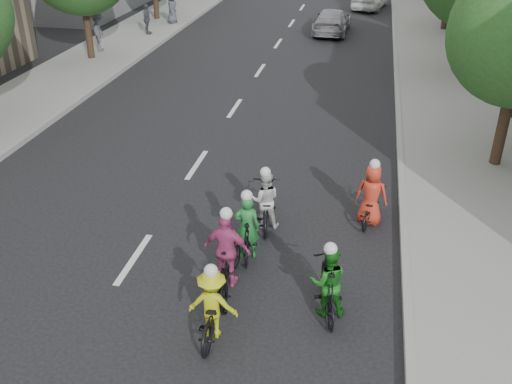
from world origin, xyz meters
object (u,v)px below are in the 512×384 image
(cyclist_3, at_px, (328,285))
(spectator_2, at_px, (172,8))
(cyclist_0, at_px, (371,200))
(spectator_0, at_px, (99,31))
(follow_car_lead, at_px, (332,21))
(cyclist_2, at_px, (248,233))
(spectator_1, at_px, (147,19))
(cyclist_1, at_px, (214,307))
(cyclist_5, at_px, (266,204))
(cyclist_4, at_px, (228,256))

(cyclist_3, distance_m, spectator_2, 26.39)
(cyclist_0, xyz_separation_m, spectator_0, (-13.48, 13.55, 0.49))
(cyclist_0, relative_size, cyclist_3, 0.91)
(follow_car_lead, bearing_deg, cyclist_2, 91.81)
(spectator_2, bearing_deg, follow_car_lead, -94.47)
(spectator_2, bearing_deg, spectator_1, 166.71)
(cyclist_1, height_order, follow_car_lead, cyclist_1)
(cyclist_5, bearing_deg, cyclist_0, -174.79)
(cyclist_4, relative_size, spectator_0, 0.99)
(cyclist_3, xyz_separation_m, spectator_0, (-12.74, 17.17, 0.46))
(cyclist_1, height_order, cyclist_2, cyclist_2)
(cyclist_5, height_order, follow_car_lead, cyclist_5)
(cyclist_4, height_order, cyclist_5, cyclist_4)
(cyclist_5, relative_size, spectator_2, 1.14)
(follow_car_lead, bearing_deg, cyclist_3, 96.48)
(cyclist_4, distance_m, spectator_0, 19.77)
(spectator_1, xyz_separation_m, spectator_2, (0.46, 2.89, 0.08))
(cyclist_3, distance_m, spectator_0, 21.38)
(cyclist_0, xyz_separation_m, cyclist_3, (-0.74, -3.61, 0.03))
(cyclist_4, distance_m, follow_car_lead, 23.34)
(follow_car_lead, bearing_deg, cyclist_1, 91.63)
(cyclist_4, height_order, spectator_1, cyclist_4)
(spectator_1, bearing_deg, cyclist_2, -159.88)
(cyclist_5, bearing_deg, cyclist_3, 112.07)
(cyclist_2, xyz_separation_m, spectator_2, (-9.34, 22.27, 0.44))
(cyclist_1, bearing_deg, spectator_0, -60.49)
(spectator_1, bearing_deg, cyclist_4, -161.55)
(cyclist_2, distance_m, spectator_1, 21.72)
(cyclist_5, height_order, spectator_2, spectator_2)
(follow_car_lead, height_order, spectator_2, spectator_2)
(cyclist_5, bearing_deg, spectator_0, -61.45)
(cyclist_3, height_order, cyclist_5, cyclist_3)
(cyclist_1, distance_m, cyclist_3, 2.28)
(cyclist_3, height_order, spectator_2, spectator_2)
(cyclist_3, bearing_deg, follow_car_lead, -96.94)
(follow_car_lead, bearing_deg, spectator_1, 18.15)
(cyclist_1, bearing_deg, cyclist_0, -121.70)
(spectator_1, distance_m, spectator_2, 2.93)
(spectator_1, bearing_deg, spectator_2, -15.69)
(follow_car_lead, bearing_deg, spectator_2, 1.76)
(cyclist_5, bearing_deg, spectator_2, -74.64)
(cyclist_3, bearing_deg, cyclist_4, -24.38)
(follow_car_lead, height_order, spectator_1, spectator_1)
(cyclist_4, xyz_separation_m, spectator_2, (-9.15, 23.37, 0.34))
(cyclist_0, xyz_separation_m, cyclist_5, (-2.53, -0.65, -0.03))
(cyclist_3, relative_size, spectator_2, 1.10)
(cyclist_1, relative_size, spectator_1, 1.20)
(cyclist_3, height_order, spectator_1, spectator_1)
(cyclist_0, xyz_separation_m, follow_car_lead, (-2.63, 20.21, 0.05))
(cyclist_1, relative_size, cyclist_5, 0.96)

